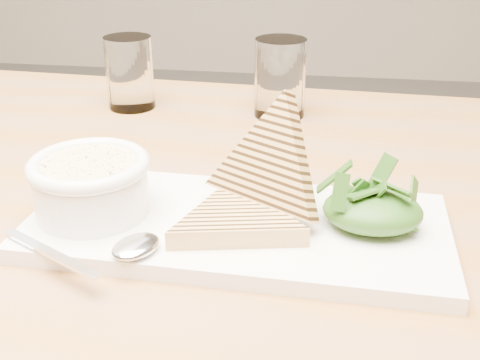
# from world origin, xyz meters

# --- Properties ---
(table_top) EXTENTS (1.35, 0.94, 0.04)m
(table_top) POSITION_xyz_m (0.19, -0.04, 0.70)
(table_top) COLOR #8F6340
(table_top) RESTS_ON ground
(platter) EXTENTS (0.41, 0.20, 0.02)m
(platter) POSITION_xyz_m (0.33, -0.11, 0.73)
(platter) COLOR white
(platter) RESTS_ON table_top
(soup_bowl) EXTENTS (0.11, 0.11, 0.04)m
(soup_bowl) POSITION_xyz_m (0.18, -0.12, 0.76)
(soup_bowl) COLOR white
(soup_bowl) RESTS_ON platter
(soup) EXTENTS (0.09, 0.09, 0.01)m
(soup) POSITION_xyz_m (0.18, -0.12, 0.79)
(soup) COLOR beige
(soup) RESTS_ON soup_bowl
(bowl_rim) EXTENTS (0.12, 0.12, 0.01)m
(bowl_rim) POSITION_xyz_m (0.18, -0.12, 0.79)
(bowl_rim) COLOR white
(bowl_rim) RESTS_ON soup_bowl
(sandwich_flat) EXTENTS (0.17, 0.17, 0.02)m
(sandwich_flat) POSITION_xyz_m (0.33, -0.13, 0.75)
(sandwich_flat) COLOR tan
(sandwich_flat) RESTS_ON platter
(sandwich_lean) EXTENTS (0.20, 0.19, 0.17)m
(sandwich_lean) POSITION_xyz_m (0.35, -0.09, 0.79)
(sandwich_lean) COLOR tan
(sandwich_lean) RESTS_ON sandwich_flat
(salad_base) EXTENTS (0.09, 0.07, 0.04)m
(salad_base) POSITION_xyz_m (0.45, -0.11, 0.76)
(salad_base) COLOR black
(salad_base) RESTS_ON platter
(arugula_pile) EXTENTS (0.11, 0.10, 0.05)m
(arugula_pile) POSITION_xyz_m (0.45, -0.11, 0.76)
(arugula_pile) COLOR #38701F
(arugula_pile) RESTS_ON platter
(spoon_bowl) EXTENTS (0.05, 0.06, 0.01)m
(spoon_bowl) POSITION_xyz_m (0.25, -0.19, 0.74)
(spoon_bowl) COLOR silver
(spoon_bowl) RESTS_ON platter
(spoon_handle) EXTENTS (0.11, 0.07, 0.00)m
(spoon_handle) POSITION_xyz_m (0.18, -0.20, 0.74)
(spoon_handle) COLOR silver
(spoon_handle) RESTS_ON platter
(glass_near) EXTENTS (0.07, 0.07, 0.11)m
(glass_near) POSITION_xyz_m (0.11, 0.24, 0.78)
(glass_near) COLOR white
(glass_near) RESTS_ON table_top
(glass_far) EXTENTS (0.08, 0.08, 0.11)m
(glass_far) POSITION_xyz_m (0.34, 0.24, 0.78)
(glass_far) COLOR white
(glass_far) RESTS_ON table_top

